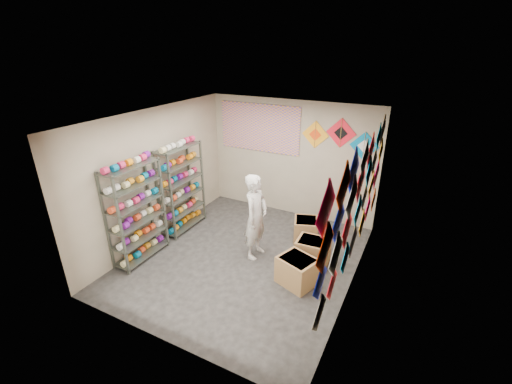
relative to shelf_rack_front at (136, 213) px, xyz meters
The scene contains 12 objects.
ground 2.19m from the shelf_rack_front, 25.53° to the left, with size 4.50×4.50×0.00m, color black.
room_walls 2.09m from the shelf_rack_front, 25.53° to the left, with size 4.50×4.50×4.50m.
shelf_rack_front is the anchor object (origin of this frame).
shelf_rack_back 1.30m from the shelf_rack_front, 90.00° to the left, with size 0.40×1.10×1.90m, color #4C5147.
string_spools 0.66m from the shelf_rack_front, 90.00° to the left, with size 0.12×2.36×0.12m.
kite_wall_display 3.91m from the shelf_rack_front, 11.49° to the left, with size 0.05×4.32×2.07m.
back_wall_kites 4.33m from the shelf_rack_front, 47.20° to the left, with size 1.66×0.02×0.84m.
poster 3.40m from the shelf_rack_front, 72.35° to the left, with size 2.00×0.01×1.10m, color #6E4AA0.
shopkeeper 2.20m from the shelf_rack_front, 29.05° to the left, with size 0.41×0.62×1.67m, color beige.
carton_a 3.08m from the shelf_rack_front, 11.85° to the left, with size 0.60×0.50×0.50m, color olive.
carton_b 3.34m from the shelf_rack_front, 23.77° to the left, with size 0.59×0.48×0.48m, color olive.
carton_c 3.38m from the shelf_rack_front, 38.61° to the left, with size 0.48×0.53×0.46m, color olive.
Camera 1 is at (2.72, -4.82, 3.82)m, focal length 24.00 mm.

